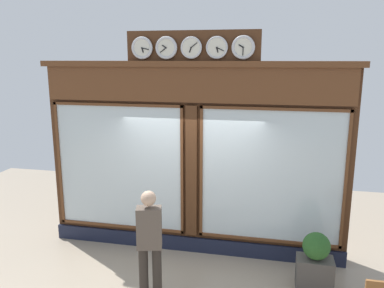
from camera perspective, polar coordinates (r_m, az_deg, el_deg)
The scene contains 4 objects.
shop_facade at distance 7.00m, azimuth 0.21°, elevation -1.97°, with size 5.55×0.42×3.99m.
pedestrian at distance 5.85m, azimuth -6.28°, elevation -13.92°, with size 0.40×0.30×1.69m.
planter_box at distance 6.65m, azimuth 17.57°, elevation -17.67°, with size 0.56×0.36×0.50m, color #4C4742.
planter_shrub at distance 6.44m, azimuth 17.85°, elevation -14.11°, with size 0.42×0.42×0.42m, color #285623.
Camera 1 is at (-1.40, 6.51, 3.53)m, focal length 36.22 mm.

